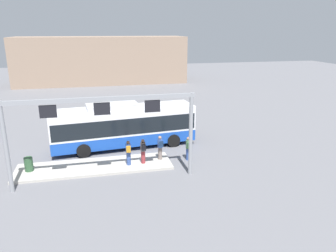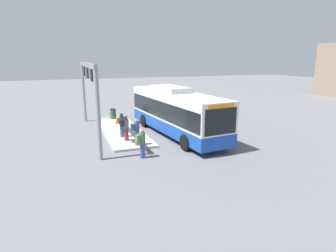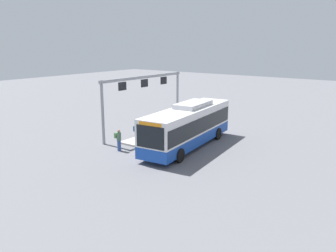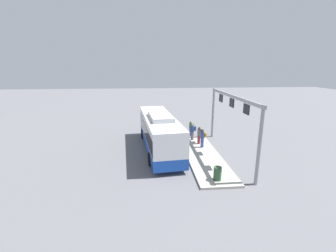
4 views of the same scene
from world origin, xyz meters
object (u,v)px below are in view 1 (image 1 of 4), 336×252
Objects in this scene: person_waiting_far at (143,151)px; person_waiting_mid at (128,152)px; person_waiting_near at (160,147)px; person_boarding at (188,148)px; bus_main at (124,124)px; trash_bin at (29,164)px.

person_waiting_mid is at bearing 93.29° from person_waiting_far.
person_boarding is at bearing -99.17° from person_waiting_near.
bus_main is 6.58× the size of person_waiting_mid.
bus_main reaches higher than person_waiting_near.
person_waiting_mid is (-2.21, -0.50, 0.00)m from person_waiting_near.
trash_bin is (-6.34, -3.49, -1.20)m from bus_main.
person_waiting_near is 2.27m from person_waiting_mid.
bus_main is 5.53m from person_boarding.
person_waiting_mid is at bearing -4.35° from trash_bin.
person_waiting_far is 7.24m from trash_bin.
bus_main is at bearing 10.73° from person_waiting_far.
person_waiting_mid is 0.98m from person_waiting_far.
bus_main reaches higher than person_boarding.
person_waiting_far is (-1.23, -0.41, 0.00)m from person_waiting_near.
person_waiting_far reaches higher than trash_bin.
person_waiting_near is at bearing -64.77° from bus_main.
bus_main is at bearing 28.84° from trash_bin.
person_waiting_near is 1.86× the size of trash_bin.
bus_main is 12.21× the size of trash_bin.
person_waiting_far is at bearing -81.37° from person_waiting_mid.
person_waiting_far is 1.86× the size of trash_bin.
person_waiting_mid is 1.86× the size of trash_bin.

